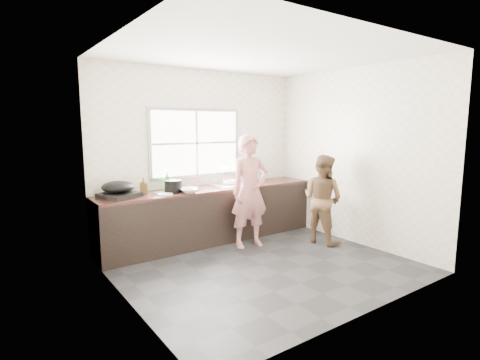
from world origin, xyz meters
TOP-DOWN VIEW (x-y plane):
  - floor at (0.00, 0.00)m, footprint 3.60×3.20m
  - ceiling at (0.00, 0.00)m, footprint 3.60×3.20m
  - wall_back at (0.00, 1.60)m, footprint 3.60×0.01m
  - wall_left at (-1.80, 0.00)m, footprint 0.01×3.20m
  - wall_right at (1.80, 0.00)m, footprint 0.01×3.20m
  - wall_front at (0.00, -1.60)m, footprint 3.60×0.01m
  - cabinet at (0.00, 1.29)m, footprint 3.60×0.62m
  - countertop at (0.00, 1.29)m, footprint 3.60×0.64m
  - sink at (0.35, 1.29)m, footprint 0.55×0.45m
  - faucet at (0.35, 1.49)m, footprint 0.02×0.02m
  - window_frame at (-0.10, 1.59)m, footprint 1.60×0.05m
  - window_glazing at (-0.10, 1.57)m, footprint 1.50×0.01m
  - woman at (0.34, 0.74)m, footprint 0.62×0.45m
  - person_side at (1.39, 0.24)m, footprint 0.63×0.75m
  - cutting_board at (-0.42, 1.32)m, footprint 0.48×0.48m
  - cleaver at (-0.44, 1.22)m, footprint 0.22×0.19m
  - bowl_mince at (-0.50, 1.08)m, footprint 0.28×0.28m
  - bowl_crabs at (0.40, 1.36)m, footprint 0.23×0.23m
  - bowl_held at (0.59, 1.08)m, footprint 0.21×0.21m
  - black_pot at (-0.66, 1.26)m, footprint 0.32×0.32m
  - plate_food at (-0.85, 1.13)m, footprint 0.24×0.24m
  - bottle_green at (-0.67, 1.47)m, footprint 0.12×0.12m
  - bottle_brown_tall at (-1.07, 1.38)m, footprint 0.12×0.12m
  - bottle_brown_short at (-0.46, 1.52)m, footprint 0.14×0.14m
  - glass_jar at (-0.68, 1.37)m, footprint 0.07×0.07m
  - burner at (-1.43, 1.32)m, footprint 0.58×0.58m
  - wok at (-1.44, 1.33)m, footprint 0.45×0.45m
  - dish_rack at (0.87, 1.51)m, footprint 0.48×0.39m
  - pot_lid_left at (-1.15, 1.44)m, footprint 0.26×0.26m
  - pot_lid_right at (-0.83, 1.32)m, footprint 0.25×0.25m

SIDE VIEW (x-z plane):
  - floor at x=0.00m, z-range -0.01..0.00m
  - cabinet at x=0.00m, z-range 0.00..0.82m
  - person_side at x=1.39m, z-range 0.00..1.38m
  - woman at x=0.34m, z-range 0.00..1.58m
  - countertop at x=0.00m, z-range 0.82..0.86m
  - sink at x=0.35m, z-range 0.85..0.88m
  - pot_lid_right at x=-0.83m, z-range 0.86..0.87m
  - pot_lid_left at x=-1.15m, z-range 0.86..0.87m
  - plate_food at x=-0.85m, z-range 0.86..0.88m
  - cutting_board at x=-0.42m, z-range 0.86..0.90m
  - bowl_held at x=0.59m, z-range 0.86..0.92m
  - bowl_mince at x=-0.50m, z-range 0.86..0.92m
  - bowl_crabs at x=0.40m, z-range 0.86..0.92m
  - burner at x=-1.43m, z-range 0.86..0.93m
  - cleaver at x=-0.44m, z-range 0.90..0.91m
  - glass_jar at x=-0.68m, z-range 0.86..0.97m
  - bottle_brown_short at x=-0.46m, z-range 0.86..1.01m
  - black_pot at x=-0.66m, z-range 0.86..1.04m
  - bottle_brown_tall at x=-1.07m, z-range 0.86..1.07m
  - wok at x=-1.44m, z-range 0.92..1.08m
  - bottle_green at x=-0.67m, z-range 0.86..1.16m
  - faucet at x=0.35m, z-range 0.86..1.16m
  - dish_rack at x=0.87m, z-range 0.86..1.17m
  - wall_back at x=0.00m, z-range 0.00..2.70m
  - wall_left at x=-1.80m, z-range 0.00..2.70m
  - wall_right at x=1.80m, z-range 0.00..2.70m
  - wall_front at x=0.00m, z-range 0.00..2.70m
  - window_glazing at x=-0.10m, z-range 1.05..2.05m
  - window_frame at x=-0.10m, z-range 1.00..2.10m
  - ceiling at x=0.00m, z-range 2.70..2.71m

